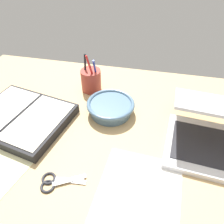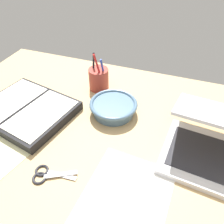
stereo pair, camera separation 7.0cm
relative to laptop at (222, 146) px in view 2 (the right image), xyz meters
The scene contains 7 objects.
desk_top 33.04cm from the laptop, 164.48° to the right, with size 140.00×100.00×2.00cm, color tan.
laptop is the anchor object (origin of this frame).
bowl 36.79cm from the laptop, 167.01° to the left, with size 17.29×17.29×4.89cm.
pen_cup 51.26cm from the laptop, 155.72° to the left, with size 8.07×8.07×16.82cm.
planner 65.29cm from the laptop, behind, with size 35.71×31.28×3.73cm.
scissors 50.57cm from the laptop, 152.99° to the right, with size 12.35×7.52×0.80cm.
paper_sheet_front 31.24cm from the laptop, 135.29° to the right, with size 21.29×26.01×0.16cm, color white.
Camera 2 is at (15.38, -39.83, 55.45)cm, focal length 35.00 mm.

